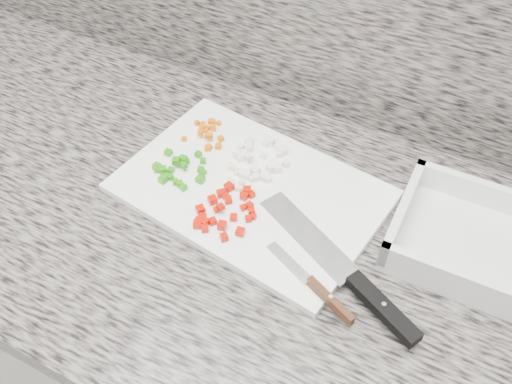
% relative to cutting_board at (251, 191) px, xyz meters
% --- Properties ---
extents(cabinet, '(3.92, 0.62, 0.86)m').
position_rel_cutting_board_xyz_m(cabinet, '(-0.01, -0.05, -0.48)').
color(cabinet, silver).
rests_on(cabinet, ground).
extents(countertop, '(3.96, 0.64, 0.04)m').
position_rel_cutting_board_xyz_m(countertop, '(-0.01, -0.05, -0.03)').
color(countertop, slate).
rests_on(countertop, cabinet).
extents(cutting_board, '(0.43, 0.32, 0.01)m').
position_rel_cutting_board_xyz_m(cutting_board, '(0.00, 0.00, 0.00)').
color(cutting_board, white).
rests_on(cutting_board, countertop).
extents(carrot_pile, '(0.07, 0.08, 0.02)m').
position_rel_cutting_board_xyz_m(carrot_pile, '(-0.12, 0.07, 0.01)').
color(carrot_pile, '#D56004').
rests_on(carrot_pile, cutting_board).
extents(onion_pile, '(0.10, 0.10, 0.02)m').
position_rel_cutting_board_xyz_m(onion_pile, '(-0.01, 0.06, 0.01)').
color(onion_pile, white).
rests_on(onion_pile, cutting_board).
extents(green_pepper_pile, '(0.09, 0.09, 0.02)m').
position_rel_cutting_board_xyz_m(green_pepper_pile, '(-0.12, -0.02, 0.01)').
color(green_pepper_pile, '#23820B').
rests_on(green_pepper_pile, cutting_board).
extents(red_pepper_pile, '(0.09, 0.11, 0.02)m').
position_rel_cutting_board_xyz_m(red_pepper_pile, '(-0.01, -0.06, 0.01)').
color(red_pepper_pile, '#BE1002').
rests_on(red_pepper_pile, cutting_board).
extents(garlic_pile, '(0.04, 0.05, 0.01)m').
position_rel_cutting_board_xyz_m(garlic_pile, '(-0.02, 0.01, 0.01)').
color(garlic_pile, beige).
rests_on(garlic_pile, cutting_board).
extents(chef_knife, '(0.29, 0.17, 0.02)m').
position_rel_cutting_board_xyz_m(chef_knife, '(0.21, -0.09, 0.01)').
color(chef_knife, silver).
rests_on(chef_knife, cutting_board).
extents(paring_knife, '(0.16, 0.08, 0.02)m').
position_rel_cutting_board_xyz_m(paring_knife, '(0.17, -0.13, 0.01)').
color(paring_knife, silver).
rests_on(paring_knife, cutting_board).
extents(tray, '(0.27, 0.19, 0.05)m').
position_rel_cutting_board_xyz_m(tray, '(0.35, 0.05, 0.01)').
color(tray, silver).
rests_on(tray, countertop).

